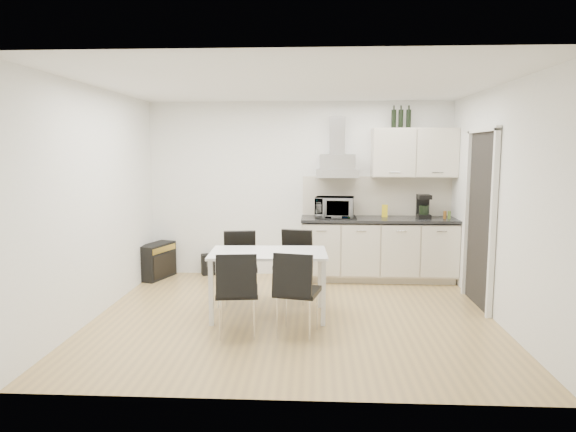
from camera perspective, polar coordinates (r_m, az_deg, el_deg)
name	(u,v)px	position (r m, az deg, el deg)	size (l,w,h in m)	color
ground	(294,316)	(5.99, 0.65, -11.04)	(4.50, 4.50, 0.00)	tan
wall_back	(299,190)	(7.71, 1.28, 2.95)	(4.50, 0.10, 2.60)	white
wall_front	(283,232)	(3.74, -0.58, -1.76)	(4.50, 0.10, 2.60)	white
wall_left	(97,202)	(6.23, -20.49, 1.44)	(0.10, 4.00, 2.60)	white
wall_right	(500,204)	(6.06, 22.46, 1.19)	(0.10, 4.00, 2.60)	white
ceiling	(294,84)	(5.73, 0.69, 14.46)	(4.50, 4.50, 0.00)	white
doorway	(479,220)	(6.59, 20.45, -0.44)	(0.08, 1.04, 2.10)	white
kitchenette	(380,224)	(7.55, 10.22, -0.84)	(2.22, 0.64, 2.52)	beige
dining_table	(268,259)	(5.82, -2.20, -4.84)	(1.34, 0.81, 0.75)	white
chair_far_left	(240,268)	(6.40, -5.35, -5.79)	(0.44, 0.50, 0.88)	black
chair_far_right	(293,266)	(6.47, 0.58, -5.62)	(0.44, 0.50, 0.88)	black
chair_near_left	(237,293)	(5.32, -5.65, -8.51)	(0.44, 0.50, 0.88)	black
chair_near_right	(297,292)	(5.31, 1.06, -8.50)	(0.44, 0.50, 0.88)	black
guitar_amp	(157,261)	(7.86, -14.35, -4.85)	(0.45, 0.67, 0.52)	black
floor_speaker	(208,264)	(7.94, -8.87, -5.34)	(0.19, 0.17, 0.32)	black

